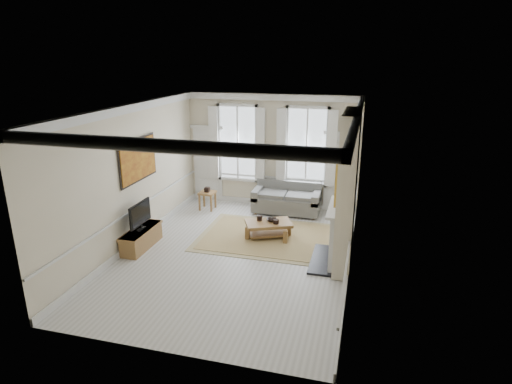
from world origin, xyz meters
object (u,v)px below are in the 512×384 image
(side_table, at_px, (207,195))
(coffee_table, at_px, (269,225))
(sofa, at_px, (287,200))
(tv_stand, at_px, (141,238))

(side_table, height_order, coffee_table, side_table)
(sofa, height_order, tv_stand, sofa)
(tv_stand, bearing_deg, coffee_table, 25.56)
(coffee_table, distance_m, tv_stand, 3.14)
(side_table, bearing_deg, tv_stand, -100.92)
(sofa, relative_size, tv_stand, 1.47)
(tv_stand, bearing_deg, sofa, 48.75)
(sofa, distance_m, coffee_table, 1.98)
(side_table, height_order, tv_stand, side_table)
(coffee_table, bearing_deg, sofa, 63.09)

